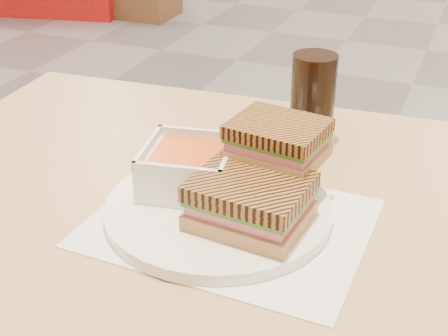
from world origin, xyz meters
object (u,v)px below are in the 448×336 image
at_px(main_table, 293,276).
at_px(cola_glass, 312,101).
at_px(plate, 218,209).
at_px(soup_bowl, 189,170).
at_px(panini_lower, 250,201).

height_order(main_table, cola_glass, cola_glass).
xyz_separation_m(plate, soup_bowl, (-0.05, 0.02, 0.03)).
xyz_separation_m(main_table, panini_lower, (-0.04, -0.08, 0.16)).
relative_size(main_table, plate, 4.29).
bearing_deg(soup_bowl, cola_glass, 65.01).
height_order(plate, cola_glass, cola_glass).
distance_m(main_table, plate, 0.16).
relative_size(plate, soup_bowl, 2.18).
height_order(main_table, soup_bowl, soup_bowl).
xyz_separation_m(soup_bowl, panini_lower, (0.10, -0.05, 0.00)).
bearing_deg(main_table, panini_lower, -115.16).
xyz_separation_m(panini_lower, cola_glass, (-0.00, 0.27, 0.03)).
bearing_deg(main_table, cola_glass, 101.43).
xyz_separation_m(main_table, plate, (-0.09, -0.06, 0.12)).
relative_size(soup_bowl, cola_glass, 0.92).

